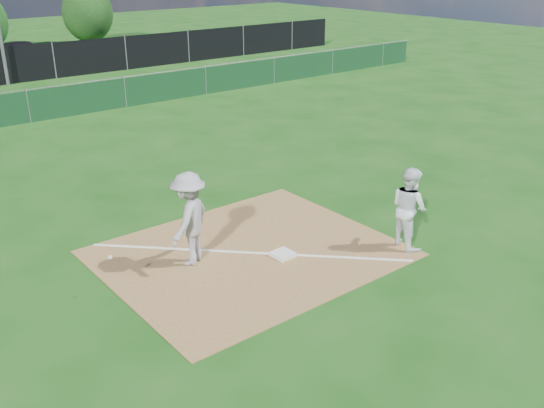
{
  "coord_description": "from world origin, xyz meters",
  "views": [
    {
      "loc": [
        -6.94,
        -8.45,
        6.06
      ],
      "look_at": [
        0.64,
        1.0,
        1.0
      ],
      "focal_mm": 40.0,
      "sensor_mm": 36.0,
      "label": 1
    }
  ],
  "objects_px": {
    "runner": "(409,208)",
    "tree_right": "(88,13)",
    "car_right": "(28,53)",
    "first_base": "(283,254)",
    "play_at_first": "(189,219)"
  },
  "relations": [
    {
      "from": "play_at_first",
      "to": "car_right",
      "type": "xyz_separation_m",
      "value": [
        5.47,
        26.59,
        -0.34
      ]
    },
    {
      "from": "car_right",
      "to": "first_base",
      "type": "bearing_deg",
      "value": -177.74
    },
    {
      "from": "runner",
      "to": "car_right",
      "type": "height_order",
      "value": "runner"
    },
    {
      "from": "first_base",
      "to": "play_at_first",
      "type": "xyz_separation_m",
      "value": [
        -1.66,
        1.01,
        0.95
      ]
    },
    {
      "from": "first_base",
      "to": "car_right",
      "type": "bearing_deg",
      "value": 82.13
    },
    {
      "from": "runner",
      "to": "tree_right",
      "type": "distance_m",
      "value": 35.68
    },
    {
      "from": "first_base",
      "to": "play_at_first",
      "type": "height_order",
      "value": "play_at_first"
    },
    {
      "from": "play_at_first",
      "to": "runner",
      "type": "bearing_deg",
      "value": -28.89
    },
    {
      "from": "first_base",
      "to": "tree_right",
      "type": "distance_m",
      "value": 35.11
    },
    {
      "from": "runner",
      "to": "tree_right",
      "type": "xyz_separation_m",
      "value": [
        7.63,
        34.83,
        1.19
      ]
    },
    {
      "from": "tree_right",
      "to": "first_base",
      "type": "bearing_deg",
      "value": -106.8
    },
    {
      "from": "play_at_first",
      "to": "car_right",
      "type": "distance_m",
      "value": 27.15
    },
    {
      "from": "play_at_first",
      "to": "runner",
      "type": "height_order",
      "value": "play_at_first"
    },
    {
      "from": "runner",
      "to": "tree_right",
      "type": "bearing_deg",
      "value": -1.12
    },
    {
      "from": "tree_right",
      "to": "car_right",
      "type": "bearing_deg",
      "value": -136.71
    }
  ]
}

